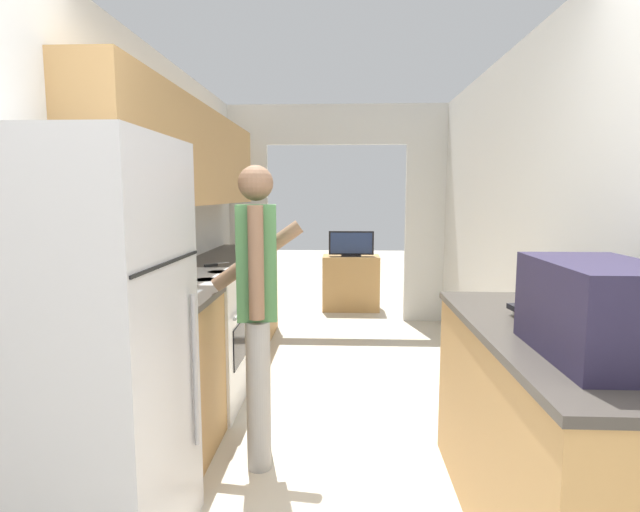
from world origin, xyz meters
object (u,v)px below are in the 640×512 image
(tv_cabinet, at_px, (351,283))
(television, at_px, (351,244))
(suitcase, at_px, (598,310))
(knife, at_px, (213,265))
(refrigerator, at_px, (88,356))
(person, at_px, (258,307))
(range_oven, at_px, (197,339))
(book_stack, at_px, (545,315))

(tv_cabinet, relative_size, television, 1.26)
(suitcase, bearing_deg, television, 99.41)
(television, bearing_deg, tv_cabinet, 90.00)
(television, distance_m, knife, 2.73)
(refrigerator, bearing_deg, person, 55.59)
(person, bearing_deg, television, -17.02)
(range_oven, height_order, book_stack, range_oven)
(television, bearing_deg, range_oven, -110.89)
(book_stack, height_order, tv_cabinet, book_stack)
(suitcase, bearing_deg, person, 145.17)
(refrigerator, bearing_deg, knife, 90.72)
(range_oven, distance_m, book_stack, 2.30)
(person, distance_m, knife, 1.34)
(range_oven, relative_size, television, 1.87)
(person, bearing_deg, range_oven, 29.12)
(refrigerator, relative_size, book_stack, 5.47)
(television, height_order, knife, television)
(range_oven, bearing_deg, television, 69.11)
(book_stack, bearing_deg, person, 161.84)
(suitcase, relative_size, tv_cabinet, 0.85)
(range_oven, height_order, knife, range_oven)
(book_stack, relative_size, knife, 1.05)
(person, relative_size, television, 2.87)
(book_stack, xyz_separation_m, knife, (-1.91, 1.65, -0.02))
(suitcase, height_order, knife, suitcase)
(book_stack, bearing_deg, knife, 139.18)
(television, bearing_deg, book_stack, -79.24)
(range_oven, distance_m, person, 1.01)
(book_stack, bearing_deg, tv_cabinet, 100.65)
(person, xyz_separation_m, tv_cabinet, (0.57, 3.73, -0.53))
(person, xyz_separation_m, television, (0.57, 3.69, -0.02))
(range_oven, relative_size, suitcase, 1.74)
(person, relative_size, book_stack, 5.25)
(television, bearing_deg, refrigerator, -103.86)
(person, height_order, television, person)
(refrigerator, bearing_deg, range_oven, 90.93)
(refrigerator, height_order, knife, refrigerator)
(refrigerator, distance_m, range_oven, 1.56)
(refrigerator, height_order, person, refrigerator)
(range_oven, bearing_deg, knife, 90.07)
(range_oven, xyz_separation_m, book_stack, (1.91, -1.18, 0.49))
(person, height_order, knife, person)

